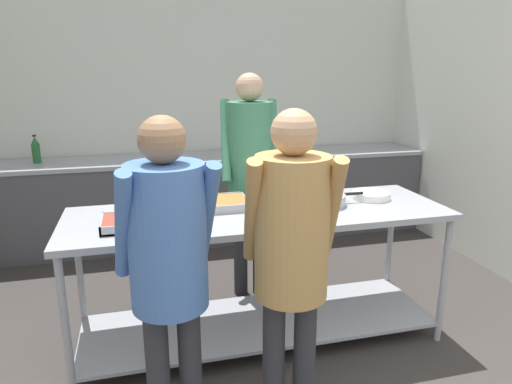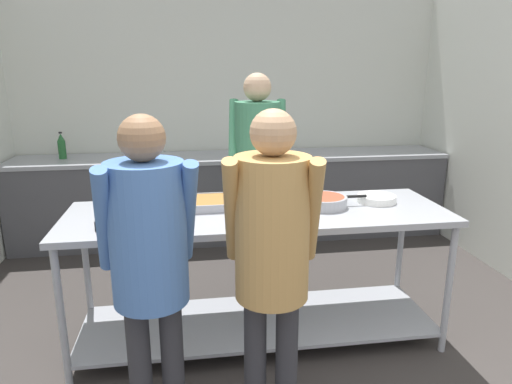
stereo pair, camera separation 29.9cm
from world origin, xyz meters
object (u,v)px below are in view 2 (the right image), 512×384
serving_tray_roast (215,203)px  guest_serving_left (272,244)px  sauce_pan (324,201)px  water_bottle (62,146)px  serving_tray_vegetables (138,218)px  guest_serving_right (149,249)px  broccoli_bowl (267,198)px  plate_stack (376,199)px  cook_behind_counter (257,162)px

serving_tray_roast → guest_serving_left: guest_serving_left is taller
sauce_pan → water_bottle: bearing=136.6°
sauce_pan → guest_serving_left: (-0.50, -0.83, 0.05)m
serving_tray_vegetables → guest_serving_right: guest_serving_right is taller
water_bottle → sauce_pan: bearing=-43.4°
guest_serving_left → serving_tray_roast: bearing=102.5°
sauce_pan → guest_serving_right: bearing=-144.5°
serving_tray_vegetables → broccoli_bowl: bearing=17.5°
serving_tray_roast → guest_serving_left: 0.97m
guest_serving_left → water_bottle: bearing=119.8°
sauce_pan → broccoli_bowl: bearing=159.6°
broccoli_bowl → plate_stack: broccoli_bowl is taller
serving_tray_roast → guest_serving_right: 0.95m
serving_tray_vegetables → serving_tray_roast: (0.48, 0.24, 0.00)m
guest_serving_right → cook_behind_counter: 1.57m
plate_stack → cook_behind_counter: 0.95m
serving_tray_vegetables → serving_tray_roast: 0.53m
serving_tray_roast → guest_serving_left: bearing=-77.5°
guest_serving_left → cook_behind_counter: (0.15, 1.45, 0.10)m
serving_tray_roast → broccoli_bowl: broccoli_bowl is taller
guest_serving_right → water_bottle: size_ratio=5.90×
broccoli_bowl → plate_stack: bearing=-5.9°
sauce_pan → water_bottle: water_bottle is taller
broccoli_bowl → plate_stack: 0.75m
water_bottle → serving_tray_roast: bearing=-53.3°
serving_tray_roast → cook_behind_counter: bearing=54.4°
plate_stack → guest_serving_left: (-0.89, -0.88, 0.07)m
serving_tray_vegetables → sauce_pan: (1.19, 0.13, 0.01)m
serving_tray_vegetables → cook_behind_counter: 1.13m
serving_tray_vegetables → sauce_pan: size_ratio=1.00×
plate_stack → guest_serving_left: bearing=-135.3°
guest_serving_right → serving_tray_roast: bearing=67.8°
serving_tray_vegetables → cook_behind_counter: cook_behind_counter is taller
serving_tray_roast → guest_serving_right: bearing=-112.2°
serving_tray_roast → water_bottle: water_bottle is taller
guest_serving_right → water_bottle: guest_serving_right is taller
plate_stack → guest_serving_left: guest_serving_left is taller
sauce_pan → guest_serving_right: (-1.07, -0.77, 0.04)m
sauce_pan → water_bottle: size_ratio=1.62×
sauce_pan → plate_stack: sauce_pan is taller
serving_tray_vegetables → guest_serving_right: 0.65m
cook_behind_counter → broccoli_bowl: bearing=-91.0°
serving_tray_vegetables → sauce_pan: sauce_pan is taller
guest_serving_right → sauce_pan: bearing=35.5°
serving_tray_roast → sauce_pan: sauce_pan is taller
sauce_pan → plate_stack: 0.39m
plate_stack → guest_serving_left: size_ratio=0.16×
plate_stack → guest_serving_left: 1.26m
plate_stack → cook_behind_counter: cook_behind_counter is taller
sauce_pan → guest_serving_right: size_ratio=0.28×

